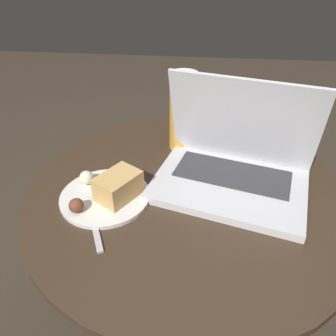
% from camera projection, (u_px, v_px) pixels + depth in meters
% --- Properties ---
extents(ground_plane, '(6.00, 6.00, 0.00)m').
position_uv_depth(ground_plane, '(183.00, 322.00, 1.07)').
color(ground_plane, '#382D23').
extents(table, '(0.74, 0.74, 0.56)m').
position_uv_depth(table, '(187.00, 231.00, 0.83)').
color(table, black).
rests_on(table, ground_plane).
extents(laptop, '(0.39, 0.32, 0.24)m').
position_uv_depth(laptop, '(233.00, 164.00, 0.75)').
color(laptop, silver).
rests_on(laptop, table).
extents(beer_glass, '(0.07, 0.07, 0.21)m').
position_uv_depth(beer_glass, '(183.00, 112.00, 0.85)').
color(beer_glass, gold).
rests_on(beer_glass, table).
extents(snack_plate, '(0.20, 0.20, 0.06)m').
position_uv_depth(snack_plate, '(109.00, 191.00, 0.72)').
color(snack_plate, silver).
rests_on(snack_plate, table).
extents(fork, '(0.09, 0.17, 0.00)m').
position_uv_depth(fork, '(92.00, 215.00, 0.68)').
color(fork, '#B2B2B7').
rests_on(fork, table).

